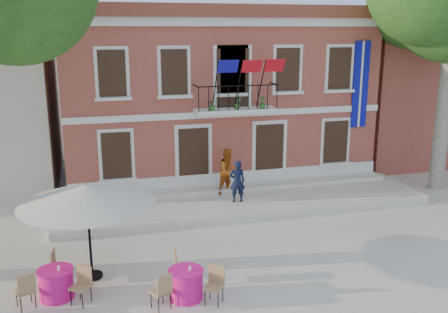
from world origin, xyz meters
TOP-DOWN VIEW (x-y plane):
  - ground at (0.00, 0.00)m, footprint 90.00×90.00m
  - main_building at (2.00, 9.99)m, footprint 13.50×9.59m
  - neighbor_east at (14.00, 11.00)m, footprint 9.40×9.40m
  - terrace at (2.00, 4.40)m, footprint 14.00×3.40m
  - patio_umbrella at (-3.70, 0.00)m, footprint 3.54×3.54m
  - pedestrian_navy at (1.64, 4.05)m, footprint 0.61×0.43m
  - pedestrian_orange at (1.59, 5.10)m, footprint 1.06×0.94m
  - cafe_table_0 at (-4.57, -0.88)m, footprint 1.86×1.73m
  - cafe_table_1 at (-1.44, -1.75)m, footprint 1.87×1.70m

SIDE VIEW (x-z plane):
  - ground at x=0.00m, z-range 0.00..0.00m
  - terrace at x=2.00m, z-range 0.00..0.30m
  - cafe_table_0 at x=-4.57m, z-range -0.05..0.90m
  - cafe_table_1 at x=-1.44m, z-range -0.05..0.90m
  - pedestrian_navy at x=1.64m, z-range 0.30..1.88m
  - pedestrian_orange at x=1.59m, z-range 0.30..2.10m
  - patio_umbrella at x=-3.70m, z-range 1.05..3.69m
  - neighbor_east at x=14.00m, z-range 0.02..6.42m
  - main_building at x=2.00m, z-range 0.03..7.53m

